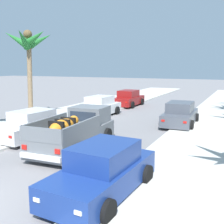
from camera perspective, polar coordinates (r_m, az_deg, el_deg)
name	(u,v)px	position (r m, az deg, el deg)	size (l,w,h in m)	color
sidewalk_left	(59,117)	(20.70, -11.03, -1.07)	(5.30, 60.00, 0.12)	beige
sidewalk_right	(218,133)	(16.66, 21.36, -4.13)	(5.30, 60.00, 0.12)	beige
curb_left	(73,119)	(19.98, -8.16, -1.40)	(0.16, 60.00, 0.10)	silver
curb_right	(195,131)	(16.80, 17.10, -3.82)	(0.16, 60.00, 0.10)	silver
pickup_truck	(76,131)	(12.81, -7.53, -4.07)	(2.49, 5.33, 1.80)	slate
car_left_near	(99,107)	(21.09, -2.69, 1.09)	(2.11, 4.30, 1.54)	silver
car_left_mid	(103,171)	(8.33, -1.88, -12.30)	(2.17, 4.32, 1.54)	navy
car_right_mid	(34,125)	(15.05, -16.11, -2.71)	(2.20, 4.33, 1.54)	silver
car_left_far	(180,115)	(18.23, 14.10, -0.52)	(2.15, 4.32, 1.54)	#474C56
car_right_far	(129,99)	(26.44, 3.50, 2.81)	(2.03, 4.26, 1.54)	maroon
palm_tree_right_fore	(29,46)	(20.83, -17.01, 13.07)	(3.40, 3.70, 6.43)	#846B4C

